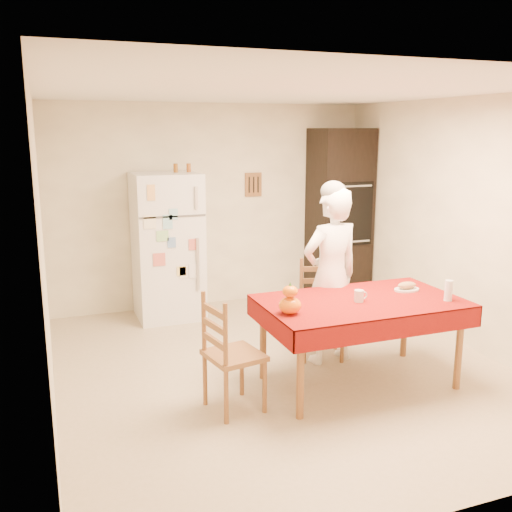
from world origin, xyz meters
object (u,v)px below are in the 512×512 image
chair_left (227,350)px  chair_far (321,304)px  dining_table (361,308)px  pumpkin_lower (290,305)px  bread_plate (407,290)px  oven_cabinet (339,215)px  refrigerator (168,246)px  coffee_mug (359,296)px  wine_glass (448,291)px  seated_woman (331,276)px

chair_left → chair_far: bearing=-67.0°
dining_table → pumpkin_lower: 0.74m
bread_plate → chair_far: bearing=130.8°
oven_cabinet → chair_left: (-2.35, -2.54, -0.59)m
refrigerator → oven_cabinet: bearing=1.2°
coffee_mug → bread_plate: bearing=14.2°
oven_cabinet → coffee_mug: size_ratio=22.00×
chair_left → coffee_mug: bearing=-98.9°
dining_table → coffee_mug: (-0.04, -0.04, 0.12)m
dining_table → wine_glass: (0.68, -0.28, 0.16)m
refrigerator → oven_cabinet: oven_cabinet is taller
dining_table → bread_plate: bearing=11.3°
chair_far → pumpkin_lower: (-0.71, -0.86, 0.32)m
dining_table → coffee_mug: coffee_mug is taller
wine_glass → pumpkin_lower: bearing=174.0°
pumpkin_lower → oven_cabinet: bearing=54.6°
oven_cabinet → wine_glass: oven_cabinet is taller
seated_woman → bread_plate: 0.70m
pumpkin_lower → chair_left: bearing=174.0°
refrigerator → oven_cabinet: (2.28, 0.05, 0.25)m
bread_plate → wine_glass: bearing=-69.5°
refrigerator → chair_left: refrigerator is taller
oven_cabinet → coffee_mug: 2.78m
chair_left → wine_glass: (1.90, -0.20, 0.34)m
oven_cabinet → dining_table: (-1.13, -2.47, -0.41)m
chair_left → pumpkin_lower: chair_left is taller
pumpkin_lower → bread_plate: size_ratio=0.75×
chair_left → coffee_mug: size_ratio=9.50×
dining_table → coffee_mug: bearing=-138.0°
chair_far → bread_plate: chair_far is taller
seated_woman → refrigerator: bearing=-66.9°
coffee_mug → wine_glass: 0.76m
chair_left → seated_woman: (1.22, 0.62, 0.33)m
chair_left → bread_plate: bearing=-94.7°
pumpkin_lower → coffee_mug: bearing=7.5°
oven_cabinet → wine_glass: (-0.45, -2.74, -0.25)m
oven_cabinet → chair_far: (-1.13, -1.73, -0.59)m
refrigerator → wine_glass: 3.26m
chair_left → seated_woman: seated_woman is taller
oven_cabinet → chair_left: 3.51m
coffee_mug → pumpkin_lower: bearing=-172.5°
wine_glass → dining_table: bearing=157.9°
chair_far → seated_woman: seated_woman is taller
refrigerator → bread_plate: bearing=-53.9°
refrigerator → pumpkin_lower: refrigerator is taller
dining_table → chair_far: bearing=90.3°
chair_left → oven_cabinet: bearing=-53.4°
refrigerator → wine_glass: bearing=-55.8°
chair_far → wine_glass: chair_far is taller
coffee_mug → pumpkin_lower: size_ratio=0.56×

